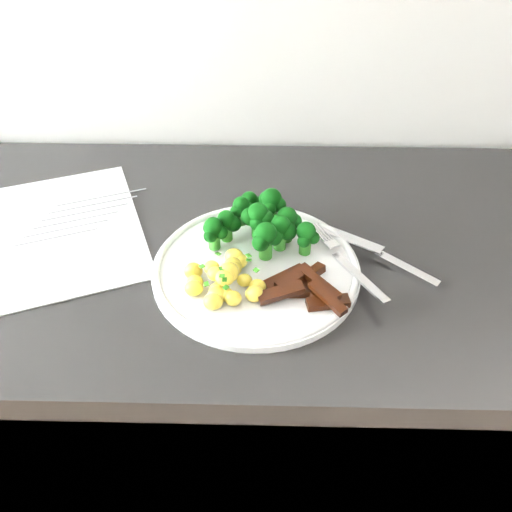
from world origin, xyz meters
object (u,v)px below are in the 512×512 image
Objects in this scene: counter at (217,407)px; plate at (256,268)px; broccoli at (262,221)px; potatoes at (225,278)px; recipe_paper at (66,230)px; knife at (389,260)px; fork at (349,265)px; beef_strips at (304,287)px.

plate is at bearing -37.97° from counter.
broccoli is 0.11m from potatoes.
knife is (0.49, -0.07, 0.01)m from recipe_paper.
fork reaches higher than counter.
broccoli is at bearing 82.16° from plate.
plate is at bearing 44.61° from potatoes.
beef_strips reaches higher than counter.
knife is at bearing 6.16° from plate.
fork is 0.97× the size of knife.
knife is (0.23, 0.06, -0.02)m from potatoes.
recipe_paper is (-0.22, 0.02, 0.44)m from counter.
broccoli is at bearing 63.78° from potatoes.
potatoes is (-0.04, -0.04, 0.02)m from plate.
broccoli reaches higher than recipe_paper.
beef_strips is at bearing -62.19° from broccoli.
recipe_paper is 0.29m from potatoes.
potatoes is at bearing -167.77° from fork.
potatoes is at bearing -135.39° from plate.
potatoes is (0.04, -0.10, 0.46)m from counter.
beef_strips is (0.15, -0.11, 0.46)m from counter.
counter is 0.52m from knife.
fork is at bearing -17.40° from counter.
counter is at bearing 162.60° from fork.
potatoes is 0.11m from beef_strips.
broccoli is (0.09, -0.01, 0.48)m from counter.
counter is 18.97× the size of beef_strips.
potatoes reaches higher than counter.
recipe_paper is at bearing 173.47° from counter.
fork is (0.43, -0.09, 0.02)m from recipe_paper.
plate is (0.08, -0.06, 0.45)m from counter.
potatoes is at bearing -116.22° from broccoli.
fork reaches higher than knife.
potatoes is 0.24m from knife.
counter is 0.46m from plate.
broccoli is 0.96× the size of knife.
beef_strips is (0.07, -0.05, 0.01)m from plate.
plate is 1.73× the size of fork.
broccoli reaches higher than potatoes.
plate is at bearing 178.82° from fork.
recipe_paper is 3.33× the size of potatoes.
plate is at bearing 142.26° from beef_strips.
beef_strips is at bearing -20.90° from recipe_paper.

